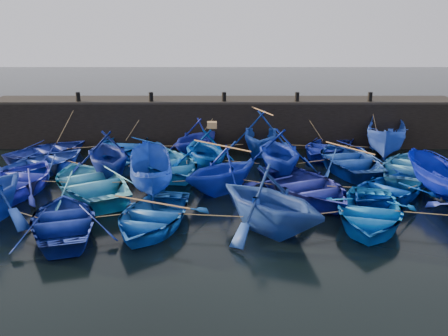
{
  "coord_description": "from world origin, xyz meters",
  "views": [
    {
      "loc": [
        0.01,
        -17.65,
        6.89
      ],
      "look_at": [
        0.0,
        3.2,
        0.7
      ],
      "focal_mm": 40.0,
      "sensor_mm": 36.0,
      "label": 1
    }
  ],
  "objects_px": {
    "boat_0": "(49,150)",
    "boat_8": "(167,164)",
    "wooden_crate": "(212,125)",
    "boat_13": "(15,181)"
  },
  "relations": [
    {
      "from": "boat_13",
      "to": "boat_0",
      "type": "bearing_deg",
      "value": -75.46
    },
    {
      "from": "wooden_crate",
      "to": "boat_0",
      "type": "bearing_deg",
      "value": 164.99
    },
    {
      "from": "boat_0",
      "to": "boat_8",
      "type": "xyz_separation_m",
      "value": [
        6.41,
        -2.81,
        0.08
      ]
    },
    {
      "from": "boat_0",
      "to": "wooden_crate",
      "type": "bearing_deg",
      "value": -155.27
    },
    {
      "from": "boat_0",
      "to": "boat_8",
      "type": "relative_size",
      "value": 0.85
    },
    {
      "from": "boat_8",
      "to": "wooden_crate",
      "type": "distance_m",
      "value": 2.73
    },
    {
      "from": "boat_0",
      "to": "boat_8",
      "type": "height_order",
      "value": "boat_8"
    },
    {
      "from": "boat_13",
      "to": "boat_8",
      "type": "bearing_deg",
      "value": -146.76
    },
    {
      "from": "boat_8",
      "to": "boat_13",
      "type": "height_order",
      "value": "boat_13"
    },
    {
      "from": "boat_0",
      "to": "boat_8",
      "type": "bearing_deg",
      "value": -163.98
    }
  ]
}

